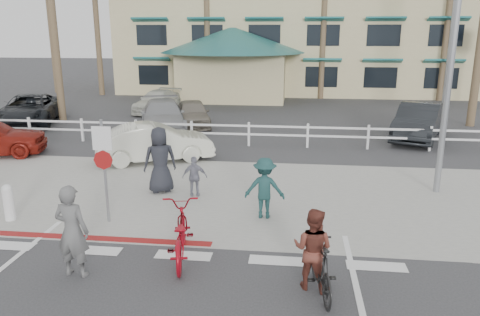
# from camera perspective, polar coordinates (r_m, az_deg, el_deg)

# --- Properties ---
(ground) EXTENTS (140.00, 140.00, 0.00)m
(ground) POSITION_cam_1_polar(r_m,az_deg,el_deg) (9.72, -7.73, -13.36)
(ground) COLOR #333335
(sidewalk_plaza) EXTENTS (22.00, 7.00, 0.01)m
(sidewalk_plaza) POSITION_cam_1_polar(r_m,az_deg,el_deg) (13.74, -3.10, -4.42)
(sidewalk_plaza) COLOR gray
(sidewalk_plaza) RESTS_ON ground
(cross_street) EXTENTS (40.00, 5.00, 0.01)m
(cross_street) POSITION_cam_1_polar(r_m,az_deg,el_deg) (17.51, -0.88, -0.03)
(cross_street) COLOR #333335
(cross_street) RESTS_ON ground
(parking_lot) EXTENTS (50.00, 16.00, 0.01)m
(parking_lot) POSITION_cam_1_polar(r_m,az_deg,el_deg) (26.73, 1.84, 5.33)
(parking_lot) COLOR #333335
(parking_lot) RESTS_ON ground
(curb_red) EXTENTS (7.00, 0.25, 0.02)m
(curb_red) POSITION_cam_1_polar(r_m,az_deg,el_deg) (11.75, -20.73, -8.95)
(curb_red) COLOR maroon
(curb_red) RESTS_ON ground
(rail_fence) EXTENTS (29.40, 0.16, 1.00)m
(rail_fence) POSITION_cam_1_polar(r_m,az_deg,el_deg) (19.26, 1.38, 2.91)
(rail_fence) COLOR silver
(rail_fence) RESTS_ON ground
(building) EXTENTS (28.00, 16.00, 11.30)m
(building) POSITION_cam_1_polar(r_m,az_deg,el_deg) (39.25, 6.68, 16.70)
(building) COLOR #CCBE8B
(building) RESTS_ON ground
(sign_post) EXTENTS (0.50, 0.10, 2.90)m
(sign_post) POSITION_cam_1_polar(r_m,az_deg,el_deg) (11.82, -16.19, -0.96)
(sign_post) COLOR gray
(sign_post) RESTS_ON ground
(bollard_0) EXTENTS (0.26, 0.26, 0.95)m
(bollard_0) POSITION_cam_1_polar(r_m,az_deg,el_deg) (13.11, -26.37, -4.87)
(bollard_0) COLOR silver
(bollard_0) RESTS_ON ground
(streetlight_0) EXTENTS (0.60, 2.00, 9.00)m
(streetlight_0) POSITION_cam_1_polar(r_m,az_deg,el_deg) (14.37, 24.66, 13.42)
(streetlight_0) COLOR gray
(streetlight_0) RESTS_ON ground
(streetlight_1) EXTENTS (0.60, 2.00, 9.50)m
(streetlight_1) POSITION_cam_1_polar(r_m,az_deg,el_deg) (33.67, 24.39, 14.20)
(streetlight_1) COLOR gray
(streetlight_1) RESTS_ON ground
(palm_1) EXTENTS (4.00, 4.00, 13.00)m
(palm_1) POSITION_cam_1_polar(r_m,az_deg,el_deg) (36.21, -17.25, 17.62)
(palm_1) COLOR #1F451A
(palm_1) RESTS_ON ground
(palm_5) EXTENTS (4.00, 4.00, 13.00)m
(palm_5) POSITION_cam_1_polar(r_m,az_deg,el_deg) (33.33, 10.29, 18.29)
(palm_5) COLOR #1F451A
(palm_5) RESTS_ON ground
(palm_10) EXTENTS (4.00, 4.00, 12.00)m
(palm_10) POSITION_cam_1_polar(r_m,az_deg,el_deg) (26.30, -22.05, 17.23)
(palm_10) COLOR #1F451A
(palm_10) RESTS_ON ground
(bike_red) EXTENTS (1.16, 2.29, 1.15)m
(bike_red) POSITION_cam_1_polar(r_m,az_deg,el_deg) (9.89, -7.35, -9.09)
(bike_red) COLOR maroon
(bike_red) RESTS_ON ground
(rider_red) EXTENTS (0.72, 0.51, 1.86)m
(rider_red) POSITION_cam_1_polar(r_m,az_deg,el_deg) (9.59, -19.79, -8.42)
(rider_red) COLOR #5C5C5C
(rider_red) RESTS_ON ground
(bike_black) EXTENTS (0.74, 1.75, 1.02)m
(bike_black) POSITION_cam_1_polar(r_m,az_deg,el_deg) (8.77, 9.85, -13.04)
(bike_black) COLOR black
(bike_black) RESTS_ON ground
(rider_black) EXTENTS (0.92, 0.82, 1.56)m
(rider_black) POSITION_cam_1_polar(r_m,az_deg,el_deg) (8.80, 8.85, -10.90)
(rider_black) COLOR brown
(rider_black) RESTS_ON ground
(pedestrian_a) EXTENTS (1.03, 0.61, 1.58)m
(pedestrian_a) POSITION_cam_1_polar(r_m,az_deg,el_deg) (11.84, 3.01, -3.69)
(pedestrian_a) COLOR #1B3F40
(pedestrian_a) RESTS_ON ground
(pedestrian_child) EXTENTS (0.74, 0.40, 1.20)m
(pedestrian_child) POSITION_cam_1_polar(r_m,az_deg,el_deg) (13.41, -5.54, -2.29)
(pedestrian_child) COLOR slate
(pedestrian_child) RESTS_ON ground
(pedestrian_b) EXTENTS (1.13, 0.97, 1.96)m
(pedestrian_b) POSITION_cam_1_polar(r_m,az_deg,el_deg) (13.84, -9.72, -0.24)
(pedestrian_b) COLOR black
(pedestrian_b) RESTS_ON ground
(car_white_sedan) EXTENTS (4.43, 3.04, 1.38)m
(car_white_sedan) POSITION_cam_1_polar(r_m,az_deg,el_deg) (17.28, -10.34, 1.86)
(car_white_sedan) COLOR beige
(car_white_sedan) RESTS_ON ground
(lot_car_0) EXTENTS (3.90, 5.86, 1.49)m
(lot_car_0) POSITION_cam_1_polar(r_m,az_deg,el_deg) (26.07, -24.29, 5.38)
(lot_car_0) COLOR black
(lot_car_0) RESTS_ON ground
(lot_car_1) EXTENTS (3.43, 5.34, 1.44)m
(lot_car_1) POSITION_cam_1_polar(r_m,az_deg,el_deg) (22.50, -9.39, 5.09)
(lot_car_1) COLOR gray
(lot_car_1) RESTS_ON ground
(lot_car_2) EXTENTS (2.62, 4.16, 1.32)m
(lot_car_2) POSITION_cam_1_polar(r_m,az_deg,el_deg) (23.34, -5.81, 5.43)
(lot_car_2) COLOR slate
(lot_car_2) RESTS_ON ground
(lot_car_3) EXTENTS (3.20, 4.99, 1.55)m
(lot_car_3) POSITION_cam_1_polar(r_m,az_deg,el_deg) (21.90, 20.88, 4.15)
(lot_car_3) COLOR black
(lot_car_3) RESTS_ON ground
(lot_car_4) EXTENTS (2.25, 4.41, 1.23)m
(lot_car_4) POSITION_cam_1_polar(r_m,az_deg,el_deg) (27.94, -10.04, 6.81)
(lot_car_4) COLOR beige
(lot_car_4) RESTS_ON ground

